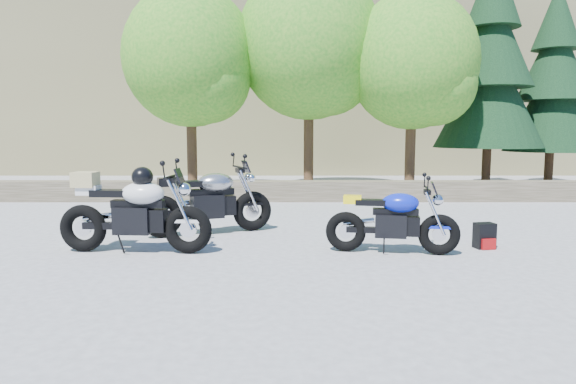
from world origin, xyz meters
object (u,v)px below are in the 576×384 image
(white_bike, at_px, (134,211))
(backpack, at_px, (485,236))
(silver_bike, at_px, (209,202))
(blue_bike, at_px, (393,221))

(white_bike, distance_m, backpack, 5.14)
(silver_bike, bearing_deg, white_bike, -145.70)
(blue_bike, xyz_separation_m, backpack, (1.43, 0.30, -0.28))
(silver_bike, height_order, blue_bike, silver_bike)
(silver_bike, relative_size, blue_bike, 1.14)
(silver_bike, height_order, backpack, silver_bike)
(silver_bike, distance_m, blue_bike, 3.14)
(silver_bike, relative_size, white_bike, 0.96)
(white_bike, height_order, backpack, white_bike)
(blue_bike, distance_m, backpack, 1.49)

